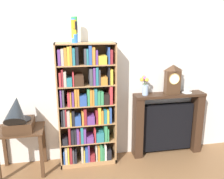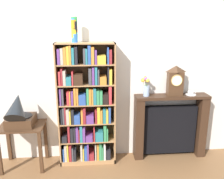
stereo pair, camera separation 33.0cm
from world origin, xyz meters
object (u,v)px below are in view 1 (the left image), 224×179
side_table_left (21,139)px  fireplace_mantel (167,124)px  cup_stack (74,30)px  gramophone (17,116)px  bookshelf (86,108)px  mantel_clock (173,79)px  teacup_with_saucer (187,91)px  flower_vase (145,86)px

side_table_left → fireplace_mantel: size_ratio=0.58×
cup_stack → gramophone: size_ratio=0.60×
bookshelf → fireplace_mantel: bearing=2.6°
cup_stack → side_table_left: size_ratio=0.51×
bookshelf → side_table_left: size_ratio=2.77×
cup_stack → mantel_clock: (1.39, 0.05, -0.70)m
bookshelf → mantel_clock: bookshelf is taller
side_table_left → mantel_clock: (2.15, 0.10, 0.71)m
bookshelf → cup_stack: cup_stack is taller
bookshelf → teacup_with_saucer: bookshelf is taller
mantel_clock → flower_vase: 0.43m
cup_stack → mantel_clock: cup_stack is taller
flower_vase → side_table_left: bearing=-176.5°
side_table_left → teacup_with_saucer: 2.45m
teacup_with_saucer → side_table_left: bearing=-177.5°
fireplace_mantel → mantel_clock: size_ratio=2.50×
cup_stack → gramophone: bearing=-170.5°
gramophone → flower_vase: bearing=5.8°
mantel_clock → flower_vase: size_ratio=1.54×
fireplace_mantel → teacup_with_saucer: teacup_with_saucer is taller
bookshelf → flower_vase: size_ratio=6.17×
cup_stack → teacup_with_saucer: size_ratio=2.13×
cup_stack → teacup_with_saucer: 1.86m
side_table_left → flower_vase: flower_vase is taller
teacup_with_saucer → mantel_clock: bearing=-179.4°
bookshelf → mantel_clock: size_ratio=4.01×
fireplace_mantel → flower_vase: (-0.39, -0.02, 0.62)m
gramophone → teacup_with_saucer: size_ratio=3.53×
mantel_clock → bookshelf: bearing=-178.5°
mantel_clock → cup_stack: bearing=-178.1°
side_table_left → flower_vase: 1.84m
bookshelf → gramophone: 0.89m
bookshelf → side_table_left: 0.95m
gramophone → flower_vase: size_ratio=1.89×
side_table_left → teacup_with_saucer: bearing=2.5°
flower_vase → mantel_clock: bearing=-0.6°
side_table_left → gramophone: 0.37m
gramophone → mantel_clock: (2.15, 0.17, 0.34)m
fireplace_mantel → side_table_left: bearing=-176.6°
mantel_clock → gramophone: bearing=-175.4°
cup_stack → bookshelf: bearing=5.4°
bookshelf → fireplace_mantel: (1.24, 0.06, -0.35)m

